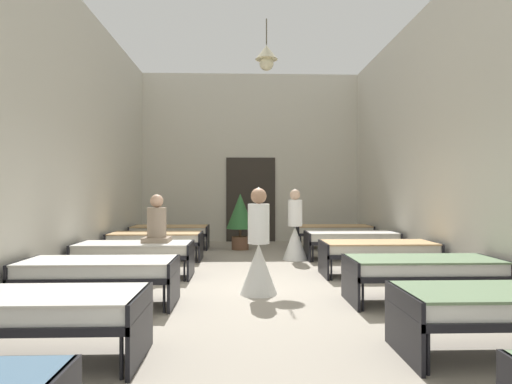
# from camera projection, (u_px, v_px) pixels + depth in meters

# --- Properties ---
(ground_plane) EXTENTS (6.78, 12.85, 0.10)m
(ground_plane) POSITION_uv_depth(u_px,v_px,m) (260.00, 292.00, 6.39)
(ground_plane) COLOR #9E9384
(room_shell) EXTENTS (6.58, 12.45, 4.82)m
(room_shell) POSITION_uv_depth(u_px,v_px,m) (257.00, 136.00, 7.74)
(room_shell) COLOR beige
(room_shell) RESTS_ON ground
(bed_left_row_1) EXTENTS (1.90, 0.84, 0.57)m
(bed_left_row_1) POSITION_uv_depth(u_px,v_px,m) (28.00, 310.00, 3.61)
(bed_left_row_1) COLOR black
(bed_left_row_1) RESTS_ON ground
(bed_right_row_1) EXTENTS (1.90, 0.84, 0.57)m
(bed_right_row_1) POSITION_uv_depth(u_px,v_px,m) (510.00, 305.00, 3.75)
(bed_right_row_1) COLOR black
(bed_right_row_1) RESTS_ON ground
(bed_left_row_2) EXTENTS (1.90, 0.84, 0.57)m
(bed_left_row_2) POSITION_uv_depth(u_px,v_px,m) (99.00, 270.00, 5.42)
(bed_left_row_2) COLOR black
(bed_left_row_2) RESTS_ON ground
(bed_right_row_2) EXTENTS (1.90, 0.84, 0.57)m
(bed_right_row_2) POSITION_uv_depth(u_px,v_px,m) (422.00, 268.00, 5.56)
(bed_right_row_2) COLOR black
(bed_right_row_2) RESTS_ON ground
(bed_left_row_3) EXTENTS (1.90, 0.84, 0.57)m
(bed_left_row_3) POSITION_uv_depth(u_px,v_px,m) (135.00, 251.00, 7.23)
(bed_left_row_3) COLOR black
(bed_left_row_3) RESTS_ON ground
(bed_right_row_3) EXTENTS (1.90, 0.84, 0.57)m
(bed_right_row_3) POSITION_uv_depth(u_px,v_px,m) (378.00, 250.00, 7.37)
(bed_right_row_3) COLOR black
(bed_right_row_3) RESTS_ON ground
(bed_left_row_4) EXTENTS (1.90, 0.84, 0.57)m
(bed_left_row_4) POSITION_uv_depth(u_px,v_px,m) (156.00, 239.00, 9.04)
(bed_left_row_4) COLOR black
(bed_left_row_4) RESTS_ON ground
(bed_right_row_4) EXTENTS (1.90, 0.84, 0.57)m
(bed_right_row_4) POSITION_uv_depth(u_px,v_px,m) (351.00, 238.00, 9.17)
(bed_right_row_4) COLOR black
(bed_right_row_4) RESTS_ON ground
(bed_left_row_5) EXTENTS (1.90, 0.84, 0.57)m
(bed_left_row_5) POSITION_uv_depth(u_px,v_px,m) (170.00, 231.00, 10.84)
(bed_left_row_5) COLOR black
(bed_left_row_5) RESTS_ON ground
(bed_right_row_5) EXTENTS (1.90, 0.84, 0.57)m
(bed_right_row_5) POSITION_uv_depth(u_px,v_px,m) (333.00, 231.00, 10.98)
(bed_right_row_5) COLOR black
(bed_right_row_5) RESTS_ON ground
(nurse_near_aisle) EXTENTS (0.52, 0.52, 1.49)m
(nurse_near_aisle) POSITION_uv_depth(u_px,v_px,m) (295.00, 234.00, 9.11)
(nurse_near_aisle) COLOR white
(nurse_near_aisle) RESTS_ON ground
(nurse_mid_aisle) EXTENTS (0.52, 0.52, 1.49)m
(nurse_mid_aisle) POSITION_uv_depth(u_px,v_px,m) (259.00, 256.00, 6.04)
(nurse_mid_aisle) COLOR white
(nurse_mid_aisle) RESTS_ON ground
(patient_seated_primary) EXTENTS (0.44, 0.44, 0.80)m
(patient_seated_primary) POSITION_uv_depth(u_px,v_px,m) (157.00, 224.00, 7.33)
(patient_seated_primary) COLOR gray
(patient_seated_primary) RESTS_ON bed_left_row_3
(potted_plant) EXTENTS (0.68, 0.68, 1.38)m
(potted_plant) POSITION_uv_depth(u_px,v_px,m) (240.00, 215.00, 10.72)
(potted_plant) COLOR brown
(potted_plant) RESTS_ON ground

